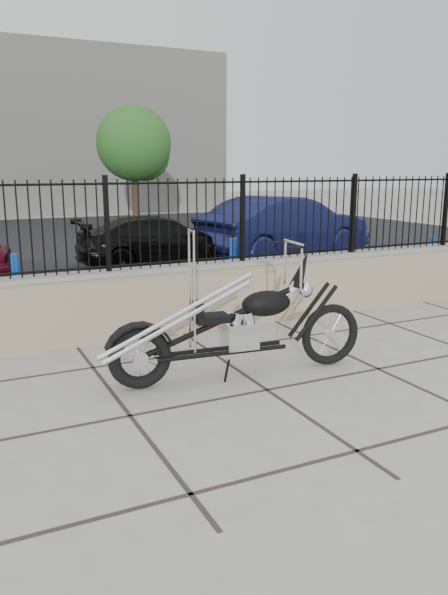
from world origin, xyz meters
TOP-DOWN VIEW (x-y plane):
  - ground_plane at (0.00, 0.00)m, footprint 90.00×90.00m
  - parking_lot at (0.00, 12.50)m, footprint 30.00×30.00m
  - retaining_wall at (0.00, 2.50)m, footprint 14.00×0.36m
  - iron_fence at (0.00, 2.50)m, footprint 14.00×0.08m
  - chopper_motorcycle at (-0.11, 0.51)m, footprint 2.88×0.81m
  - car_black at (1.71, 8.00)m, footprint 4.11×1.84m
  - car_blue at (5.01, 7.81)m, footprint 5.04×2.66m
  - bollard_a at (-1.99, 4.35)m, footprint 0.14×0.14m
  - bollard_b at (1.70, 4.20)m, footprint 0.15×0.15m
  - bollard_c at (6.55, 4.27)m, footprint 0.11×0.11m
  - tree_right at (3.73, 16.45)m, footprint 2.77×2.77m

SIDE VIEW (x-z plane):
  - ground_plane at x=0.00m, z-range 0.00..0.00m
  - parking_lot at x=0.00m, z-range 0.00..0.00m
  - bollard_c at x=6.55m, z-range 0.00..0.86m
  - retaining_wall at x=0.00m, z-range 0.00..0.96m
  - bollard_a at x=-1.99m, z-range 0.00..1.01m
  - bollard_b at x=1.70m, z-range 0.00..1.06m
  - car_black at x=1.71m, z-range 0.00..1.17m
  - car_blue at x=5.01m, z-range 0.00..1.58m
  - chopper_motorcycle at x=-0.11m, z-range 0.00..1.71m
  - iron_fence at x=0.00m, z-range 0.96..2.16m
  - tree_right at x=3.73m, z-range 0.93..5.60m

